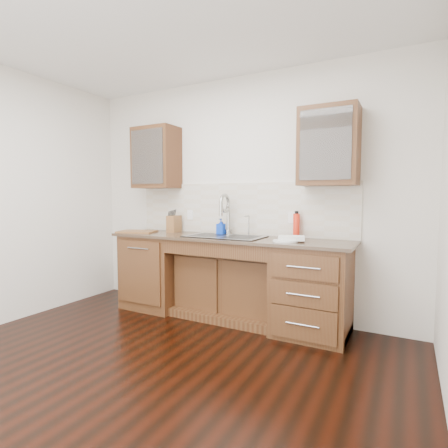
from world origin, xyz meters
The scene contains 24 objects.
ground centered at (0.00, 0.00, -0.05)m, with size 4.00×3.50×0.10m, color black.
wall_back centered at (0.00, 1.80, 1.35)m, with size 4.00×0.10×2.70m, color silver.
base_cabinet_left centered at (-0.95, 1.44, 0.44)m, with size 0.70×0.62×0.88m, color #593014.
base_cabinet_center centered at (0.00, 1.53, 0.35)m, with size 1.20×0.44×0.70m, color #593014.
base_cabinet_right centered at (0.95, 1.44, 0.44)m, with size 0.70×0.62×0.88m, color #593014.
countertop centered at (0.00, 1.43, 0.90)m, with size 2.70×0.65×0.03m, color #84705B.
backsplash centered at (0.00, 1.74, 1.21)m, with size 2.70×0.02×0.59m, color beige.
sink centered at (0.00, 1.41, 0.83)m, with size 0.84×0.46×0.19m, color #9E9EA5.
faucet centered at (-0.07, 1.64, 1.11)m, with size 0.04×0.04×0.40m, color #999993.
filter_tap centered at (0.18, 1.65, 1.03)m, with size 0.02×0.02×0.24m, color #999993.
upper_cabinet_left centered at (-1.05, 1.58, 1.83)m, with size 0.55×0.34×0.75m, color #593014.
upper_cabinet_right centered at (1.05, 1.58, 1.83)m, with size 0.55×0.34×0.75m, color #593014.
outlet_left centered at (-0.65, 1.73, 1.12)m, with size 0.08×0.01×0.12m, color white.
outlet_right centered at (0.65, 1.73, 1.12)m, with size 0.08×0.01×0.12m, color white.
soap_bottle centered at (-0.14, 1.58, 1.00)m, with size 0.08×0.09×0.18m, color #0A36C3.
water_bottle centered at (0.72, 1.65, 1.04)m, with size 0.07×0.07×0.26m, color red.
plate centered at (0.71, 1.32, 0.92)m, with size 0.25×0.25×0.01m, color white.
dish_towel centered at (0.76, 1.36, 0.94)m, with size 0.25×0.18×0.04m, color white.
knife_block centered at (-0.80, 1.59, 1.01)m, with size 0.11×0.18×0.20m, color brown.
cutting_board centered at (-1.17, 1.34, 0.92)m, with size 0.43×0.30×0.02m, color olive.
cup_left_a centered at (-1.19, 1.58, 1.78)m, with size 0.13×0.13×0.10m, color silver.
cup_left_b centered at (-0.90, 1.58, 1.77)m, with size 0.10×0.10×0.09m, color white.
cup_right_a centered at (0.94, 1.58, 1.78)m, with size 0.13×0.13×0.11m, color white.
cup_right_b centered at (1.17, 1.58, 1.77)m, with size 0.11×0.11×0.10m, color white.
Camera 1 is at (1.76, -1.91, 1.34)m, focal length 28.00 mm.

